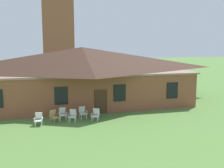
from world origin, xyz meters
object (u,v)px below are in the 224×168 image
Objects in this scene: lawn_chair_by_porch at (39,119)px; lawn_chair_left_end at (63,113)px; lawn_chair_right_end at (83,112)px; lawn_chair_middle at (73,115)px; lawn_chair_near_door at (54,116)px; lawn_chair_far_side at (96,114)px.

lawn_chair_by_porch is 2.18m from lawn_chair_left_end.
lawn_chair_left_end and lawn_chair_right_end have the same top height.
lawn_chair_near_door is at bearing 172.78° from lawn_chair_middle.
lawn_chair_middle is at bearing 173.57° from lawn_chair_far_side.
lawn_chair_right_end is at bearing 14.44° from lawn_chair_near_door.
lawn_chair_left_end is at bearing 31.88° from lawn_chair_by_porch.
lawn_chair_right_end is (2.32, 0.60, 0.00)m from lawn_chair_near_door.
lawn_chair_near_door is 1.44m from lawn_chair_middle.
lawn_chair_left_end is at bearing 133.42° from lawn_chair_middle.
lawn_chair_by_porch and lawn_chair_near_door have the same top height.
lawn_chair_middle is 1.00× the size of lawn_chair_right_end.
lawn_chair_by_porch is 2.60m from lawn_chair_middle.
lawn_chair_by_porch is at bearing -171.60° from lawn_chair_middle.
lawn_chair_near_door is 1.00× the size of lawn_chair_middle.
lawn_chair_near_door is at bearing -140.12° from lawn_chair_left_end.
lawn_chair_left_end is 1.00× the size of lawn_chair_middle.
lawn_chair_by_porch is 1.28m from lawn_chair_near_door.
lawn_chair_near_door and lawn_chair_left_end have the same top height.
lawn_chair_near_door is 0.92m from lawn_chair_left_end.
lawn_chair_near_door is 3.26m from lawn_chair_far_side.
lawn_chair_right_end is at bearing 133.12° from lawn_chair_far_side.
lawn_chair_far_side is at bearing -6.78° from lawn_chair_near_door.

